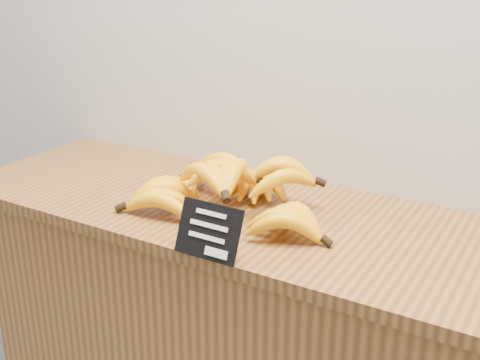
# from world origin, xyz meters

# --- Properties ---
(counter_top) EXTENTS (1.56, 0.54, 0.03)m
(counter_top) POSITION_xyz_m (-0.08, 2.75, 0.92)
(counter_top) COLOR brown
(counter_top) RESTS_ON counter
(chalkboard_sign) EXTENTS (0.14, 0.05, 0.11)m
(chalkboard_sign) POSITION_xyz_m (-0.03, 2.50, 0.98)
(chalkboard_sign) COLOR black
(chalkboard_sign) RESTS_ON counter_top
(banana_pile) EXTENTS (0.53, 0.39, 0.13)m
(banana_pile) POSITION_xyz_m (-0.13, 2.73, 0.99)
(banana_pile) COLOR #FFB90A
(banana_pile) RESTS_ON counter_top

